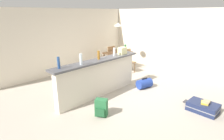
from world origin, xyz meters
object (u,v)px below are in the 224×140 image
at_px(bottle_blue, 59,63).
at_px(duffel_bag_blue, 144,83).
at_px(bottle_green, 125,48).
at_px(dining_chair_far_side, 110,55).
at_px(dining_chair_near_partition, 128,59).
at_px(backpack_green, 101,108).
at_px(book_stack, 205,102).
at_px(grocery_bag, 122,51).
at_px(bottle_clear, 81,59).
at_px(pendant_lamp, 118,24).
at_px(bottle_amber, 99,55).
at_px(bottle_white, 114,52).
at_px(suitcase_flat_navy, 203,107).
at_px(dining_table, 118,54).

bearing_deg(bottle_blue, duffel_bag_blue, -14.89).
height_order(bottle_green, dining_chair_far_side, bottle_green).
xyz_separation_m(dining_chair_near_partition, backpack_green, (-3.08, -1.68, -0.31)).
distance_m(dining_chair_far_side, book_stack, 4.65).
height_order(grocery_bag, dining_chair_near_partition, grocery_bag).
relative_size(bottle_clear, pendant_lamp, 0.39).
bearing_deg(bottle_green, book_stack, -92.68).
xyz_separation_m(dining_chair_near_partition, duffel_bag_blue, (-0.97, -1.47, -0.36)).
height_order(bottle_green, duffel_bag_blue, bottle_green).
xyz_separation_m(bottle_amber, dining_chair_far_side, (2.38, 1.88, -0.69)).
xyz_separation_m(bottle_white, backpack_green, (-1.36, -0.85, -1.01)).
xyz_separation_m(bottle_amber, book_stack, (1.12, -2.59, -0.96)).
bearing_deg(dining_chair_near_partition, backpack_green, -151.36).
xyz_separation_m(suitcase_flat_navy, backpack_green, (-1.87, 1.67, 0.09)).
relative_size(bottle_green, backpack_green, 0.62).
xyz_separation_m(bottle_amber, pendant_lamp, (2.32, 1.35, 0.67)).
distance_m(grocery_bag, backpack_green, 2.15).
bearing_deg(duffel_bag_blue, bottle_clear, 164.16).
distance_m(bottle_white, dining_chair_far_side, 2.70).
bearing_deg(dining_table, book_stack, -107.24).
bearing_deg(suitcase_flat_navy, duffel_bag_blue, 82.75).
xyz_separation_m(grocery_bag, dining_chair_near_partition, (1.37, 0.85, -0.68)).
bearing_deg(bottle_blue, book_stack, -47.87).
distance_m(dining_table, suitcase_flat_navy, 4.15).
bearing_deg(bottle_clear, dining_chair_near_partition, 16.51).
height_order(suitcase_flat_navy, backpack_green, backpack_green).
distance_m(bottle_blue, suitcase_flat_navy, 3.66).
xyz_separation_m(pendant_lamp, duffel_bag_blue, (-0.96, -2.02, -1.73)).
xyz_separation_m(bottle_blue, pendant_lamp, (3.56, 1.33, 0.65)).
xyz_separation_m(bottle_clear, bottle_white, (1.29, 0.06, -0.02)).
xyz_separation_m(backpack_green, duffel_bag_blue, (2.11, 0.21, -0.05)).
bearing_deg(book_stack, bottle_clear, 125.80).
distance_m(bottle_amber, dining_table, 2.78).
bearing_deg(bottle_white, dining_table, 38.87).
bearing_deg(bottle_amber, bottle_blue, 179.02).
bearing_deg(bottle_amber, duffel_bag_blue, -26.24).
xyz_separation_m(dining_table, dining_chair_far_side, (0.03, 0.50, -0.13)).
bearing_deg(duffel_bag_blue, suitcase_flat_navy, -97.25).
bearing_deg(bottle_clear, bottle_amber, 7.61).
relative_size(bottle_blue, suitcase_flat_navy, 0.34).
xyz_separation_m(bottle_white, dining_chair_far_side, (1.77, 1.91, -0.70)).
xyz_separation_m(bottle_white, bottle_green, (0.64, 0.10, 0.00)).
xyz_separation_m(bottle_amber, suitcase_flat_navy, (1.12, -2.55, -1.10)).
bearing_deg(bottle_green, duffel_bag_blue, -81.36).
relative_size(bottle_white, duffel_bag_blue, 0.46).
distance_m(bottle_amber, grocery_bag, 0.96).
xyz_separation_m(dining_chair_far_side, suitcase_flat_navy, (-1.26, -4.43, -0.41)).
relative_size(bottle_blue, backpack_green, 0.67).
height_order(bottle_blue, backpack_green, bottle_blue).
xyz_separation_m(bottle_blue, bottle_amber, (1.24, -0.02, -0.02)).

